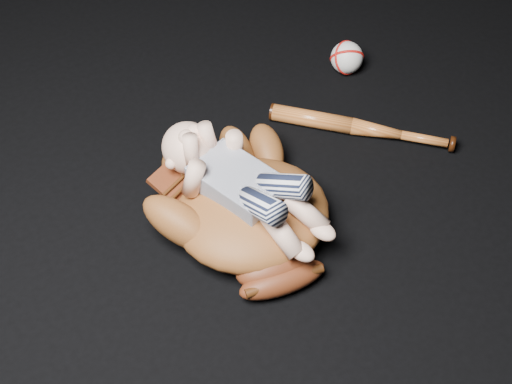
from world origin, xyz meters
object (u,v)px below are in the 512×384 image
(baseball_bat, at_px, (362,128))
(baseball_glove, at_px, (252,208))
(baseball, at_px, (347,58))
(newborn_baby, at_px, (249,185))

(baseball_bat, bearing_deg, baseball_glove, -166.17)
(baseball_bat, bearing_deg, baseball, 59.81)
(newborn_baby, bearing_deg, baseball, 16.09)
(baseball_glove, xyz_separation_m, baseball_bat, (0.34, 0.08, -0.05))
(baseball_glove, distance_m, baseball_bat, 0.36)
(newborn_baby, height_order, baseball, newborn_baby)
(baseball_glove, height_order, baseball, baseball_glove)
(baseball_glove, relative_size, newborn_baby, 1.11)
(baseball, bearing_deg, newborn_baby, -149.69)
(baseball_bat, xyz_separation_m, baseball, (0.11, 0.19, 0.02))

